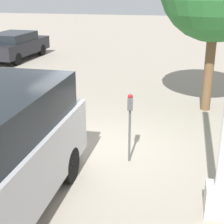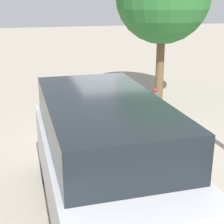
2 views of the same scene
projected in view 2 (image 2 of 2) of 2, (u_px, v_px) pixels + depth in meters
name	position (u px, v px, depth m)	size (l,w,h in m)	color
ground_plane	(123.00, 145.00, 9.03)	(80.00, 80.00, 0.00)	gray
parking_meter_near	(155.00, 105.00, 8.53)	(0.21, 0.13, 1.57)	#4C4C4C
parked_van	(105.00, 156.00, 5.77)	(4.68, 2.01, 2.14)	#B2B2B7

